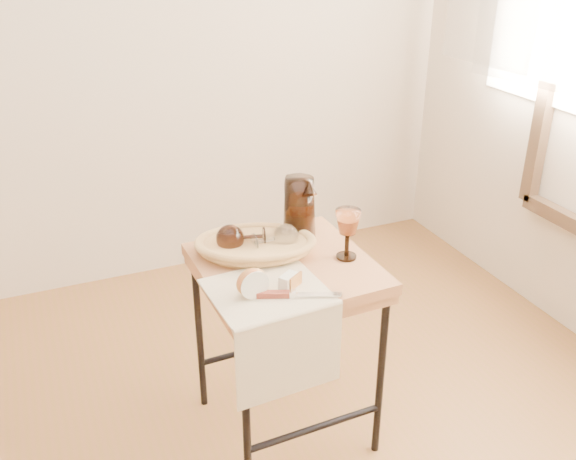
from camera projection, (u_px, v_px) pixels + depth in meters
name	position (u px, v px, depth m)	size (l,w,h in m)	color
side_table	(286.00, 349.00, 2.06)	(0.51, 0.51, 0.65)	brown
tea_towel	(267.00, 291.00, 1.77)	(0.32, 0.28, 0.01)	beige
bread_basket	(256.00, 247.00, 1.96)	(0.33, 0.23, 0.05)	#A87B40
goblet_lying_a	(245.00, 237.00, 1.95)	(0.14, 0.09, 0.09)	#351B12
goblet_lying_b	(273.00, 239.00, 1.95)	(0.13, 0.08, 0.08)	white
pitcher	(299.00, 208.00, 2.03)	(0.15, 0.23, 0.25)	black
wine_goblet	(347.00, 234.00, 1.91)	(0.08, 0.08, 0.16)	white
apple_half	(251.00, 282.00, 1.73)	(0.09, 0.05, 0.08)	red
apple_wedge	(288.00, 281.00, 1.78)	(0.06, 0.03, 0.04)	white
table_knife	(296.00, 294.00, 1.73)	(0.23, 0.02, 0.02)	silver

